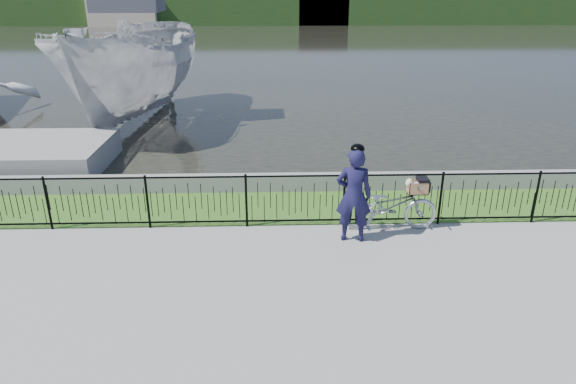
{
  "coord_description": "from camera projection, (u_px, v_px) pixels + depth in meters",
  "views": [
    {
      "loc": [
        -0.46,
        -8.03,
        4.67
      ],
      "look_at": [
        -0.17,
        1.0,
        1.0
      ],
      "focal_mm": 32.0,
      "sensor_mm": 36.0,
      "label": 1
    }
  ],
  "objects": [
    {
      "name": "grass_strip",
      "position": [
        293.0,
        206.0,
        11.62
      ],
      "size": [
        60.0,
        2.0,
        0.01
      ],
      "primitive_type": "cube",
      "color": "#3B6720",
      "rests_on": "ground"
    },
    {
      "name": "water",
      "position": [
        277.0,
        49.0,
        39.77
      ],
      "size": [
        120.0,
        120.0,
        0.0
      ],
      "primitive_type": "plane",
      "color": "black",
      "rests_on": "ground"
    },
    {
      "name": "far_building_right",
      "position": [
        323.0,
        11.0,
        62.97
      ],
      "size": [
        6.0,
        3.0,
        3.2
      ],
      "primitive_type": "cube",
      "color": "#BAAB95",
      "rests_on": "ground"
    },
    {
      "name": "quay_wall",
      "position": [
        291.0,
        182.0,
        12.47
      ],
      "size": [
        60.0,
        0.3,
        0.4
      ],
      "primitive_type": "cube",
      "color": "gray",
      "rests_on": "ground"
    },
    {
      "name": "bicycle_rig",
      "position": [
        390.0,
        205.0,
        10.37
      ],
      "size": [
        1.94,
        0.68,
        1.12
      ],
      "color": "#A4AAB0",
      "rests_on": "ground"
    },
    {
      "name": "ground",
      "position": [
        299.0,
        264.0,
        9.21
      ],
      "size": [
        120.0,
        120.0,
        0.0
      ],
      "primitive_type": "plane",
      "color": "gray",
      "rests_on": "ground"
    },
    {
      "name": "far_building_left",
      "position": [
        125.0,
        8.0,
        61.63
      ],
      "size": [
        8.0,
        4.0,
        4.0
      ],
      "primitive_type": "cube",
      "color": "#BAAB95",
      "rests_on": "ground"
    },
    {
      "name": "cyclist",
      "position": [
        354.0,
        194.0,
        9.76
      ],
      "size": [
        0.73,
        0.53,
        1.95
      ],
      "color": "#151336",
      "rests_on": "ground"
    },
    {
      "name": "far_treeline",
      "position": [
        274.0,
        12.0,
        64.21
      ],
      "size": [
        120.0,
        6.0,
        3.0
      ],
      "primitive_type": "cube",
      "color": "#27451A",
      "rests_on": "ground"
    },
    {
      "name": "boat_near",
      "position": [
        135.0,
        68.0,
        17.98
      ],
      "size": [
        4.75,
        9.73,
        5.41
      ],
      "color": "#BABABA",
      "rests_on": "water"
    },
    {
      "name": "fence",
      "position": [
        295.0,
        200.0,
        10.47
      ],
      "size": [
        14.0,
        0.06,
        1.15
      ],
      "primitive_type": null,
      "color": "black",
      "rests_on": "ground"
    }
  ]
}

